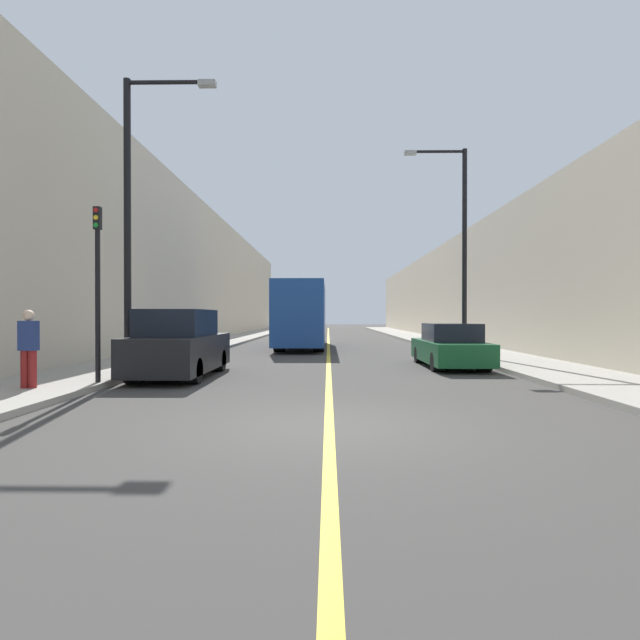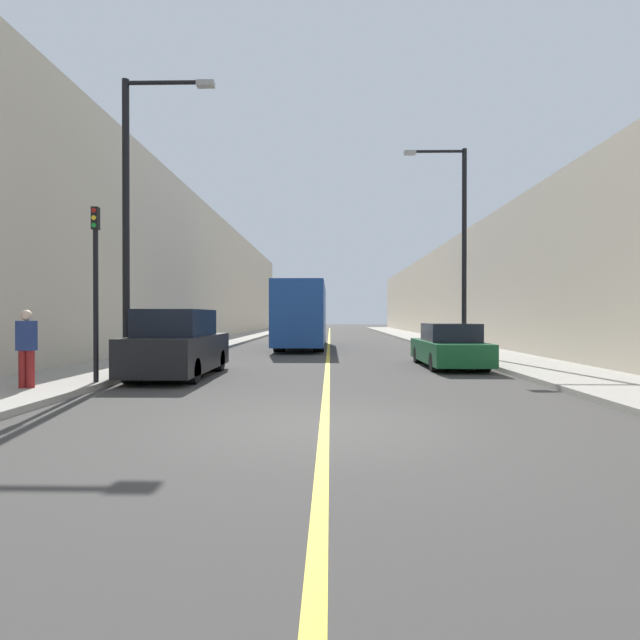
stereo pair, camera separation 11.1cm
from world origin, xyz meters
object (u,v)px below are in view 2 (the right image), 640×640
traffic_light (96,287)px  parked_suv_left (178,346)px  street_lamp_left (133,207)px  pedestrian (27,347)px  bus (303,314)px  car_right_near (449,347)px  street_lamp_right (459,239)px

traffic_light → parked_suv_left: bearing=58.7°
traffic_light → street_lamp_left: bearing=86.9°
street_lamp_left → pedestrian: street_lamp_left is taller
bus → parked_suv_left: bus is taller
street_lamp_left → pedestrian: (-1.21, -3.06, -3.82)m
parked_suv_left → car_right_near: bearing=19.2°
car_right_near → traffic_light: 11.23m
car_right_near → traffic_light: (-9.81, -5.16, 1.79)m
traffic_light → pedestrian: bearing=-137.8°
street_lamp_left → street_lamp_right: bearing=32.4°
street_lamp_left → pedestrian: 5.04m
street_lamp_right → bus: bearing=136.6°
bus → car_right_near: bearing=-61.8°
bus → pedestrian: size_ratio=6.11×
parked_suv_left → street_lamp_left: (-1.23, -0.15, 3.97)m
car_right_near → street_lamp_left: 11.01m
parked_suv_left → street_lamp_right: 12.67m
street_lamp_right → street_lamp_left: bearing=-147.6°
pedestrian → street_lamp_left: bearing=68.4°
bus → car_right_near: size_ratio=2.24×
car_right_near → pedestrian: pedestrian is taller
pedestrian → traffic_light: bearing=42.2°
street_lamp_left → street_lamp_right: size_ratio=0.97×
parked_suv_left → pedestrian: (-2.44, -3.21, 0.15)m
street_lamp_right → pedestrian: bearing=-140.6°
car_right_near → pedestrian: bearing=-150.6°
car_right_near → traffic_light: size_ratio=1.12×
bus → traffic_light: (-4.19, -15.65, 0.61)m
street_lamp_left → traffic_light: bearing=-93.1°
street_lamp_right → pedestrian: street_lamp_right is taller
traffic_light → pedestrian: 2.05m
car_right_near → pedestrian: 12.54m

